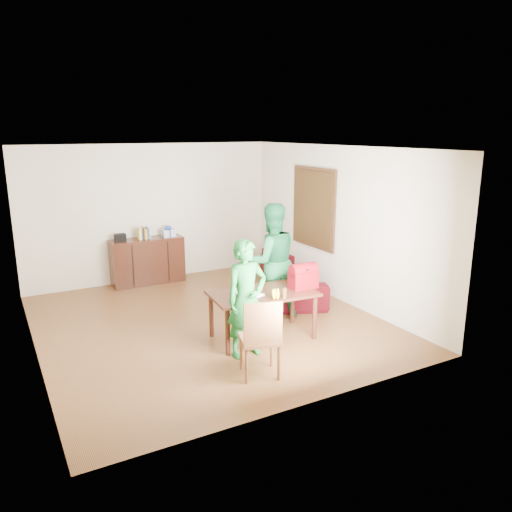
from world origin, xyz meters
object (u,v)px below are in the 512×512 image
table (263,297)px  person_far (271,261)px  laptop (251,293)px  person_near (246,299)px  chair (260,353)px  bottle (284,293)px  sofa (291,275)px  red_bag (303,278)px

table → person_far: bearing=56.8°
laptop → person_near: bearing=-141.5°
person_near → chair: bearing=-104.1°
bottle → person_far: bearing=68.6°
person_far → sofa: 1.41m
person_near → person_far: person_far is taller
bottle → red_bag: size_ratio=0.41×
laptop → bottle: (0.36, -0.30, 0.04)m
person_far → red_bag: 0.82m
person_far → laptop: person_far is taller
person_near → sofa: person_near is taller
person_far → laptop: size_ratio=5.06×
table → red_bag: bearing=-6.3°
laptop → red_bag: red_bag is taller
laptop → red_bag: (0.84, -0.05, 0.10)m
laptop → bottle: laptop is taller
table → laptop: size_ratio=4.27×
person_far → bottle: 1.16m
table → chair: (-0.60, -0.99, -0.32)m
red_bag → sofa: (0.88, 1.68, -0.51)m
chair → person_far: person_far is taller
chair → person_near: size_ratio=0.64×
chair → bottle: chair is taller
person_near → red_bag: 1.11m
table → person_far: size_ratio=0.84×
bottle → red_bag: (0.48, 0.26, 0.07)m
bottle → red_bag: bearing=28.1°
person_near → laptop: person_near is taller
bottle → chair: bearing=-140.0°
table → person_near: (-0.47, -0.39, 0.18)m
red_bag → person_far: bearing=96.5°
bottle → sofa: 2.41m
red_bag → chair: bearing=-142.4°
person_near → laptop: bearing=51.8°
person_far → red_bag: (0.06, -0.81, -0.08)m
chair → person_near: 0.79m
table → sofa: table is taller
chair → sofa: chair is taller
person_far → red_bag: bearing=105.6°
chair → laptop: bearing=85.3°
chair → red_bag: bearing=52.7°
bottle → sofa: bottle is taller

